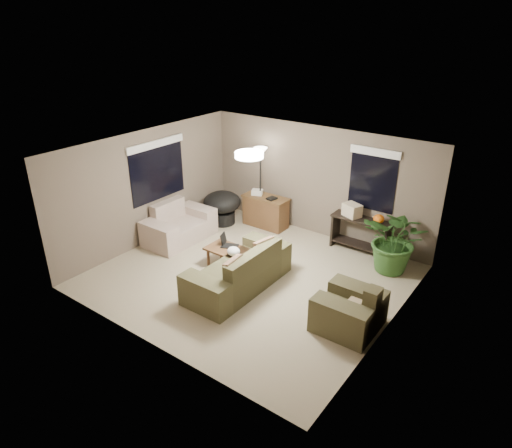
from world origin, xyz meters
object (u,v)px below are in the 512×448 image
Objects in this scene: armchair at (350,311)px; papasan_chair at (222,205)px; main_sofa at (240,274)px; loveseat at (178,227)px; coffee_table at (231,252)px; cat_scratching_post at (355,313)px; desk at (266,211)px; console_table at (361,232)px; houseplant at (396,247)px; floor_lamp at (260,161)px.

papasan_chair is (-4.29, 1.93, 0.17)m from armchair.
main_sofa is 1.38× the size of loveseat.
armchair is (2.16, 0.11, 0.00)m from main_sofa.
cat_scratching_post is at bearing -4.55° from coffee_table.
armchair is 0.91× the size of desk.
loveseat and armchair have the same top height.
console_table is (3.54, 1.90, 0.14)m from loveseat.
papasan_chair is 0.68× the size of houseplant.
coffee_table is at bearing -73.74° from desk.
coffee_table is (1.78, -0.33, 0.06)m from loveseat.
coffee_table is 0.52× the size of floor_lamp.
desk is at bearing 115.33° from main_sofa.
cat_scratching_post is at bearing -32.68° from floor_lamp.
console_table is 0.95× the size of houseplant.
cat_scratching_post is (0.13, -2.05, -0.32)m from houseplant.
cat_scratching_post is (3.55, -2.28, -1.38)m from floor_lamp.
houseplant is at bearing 47.49° from main_sofa.
loveseat is 1.45× the size of desk.
loveseat is 1.30m from papasan_chair.
console_table is at bearing 51.61° from coffee_table.
loveseat is at bearing 161.95° from main_sofa.
floor_lamp is at bearing 145.66° from armchair.
desk reaches higher than coffee_table.
desk is (-1.19, 2.51, 0.08)m from main_sofa.
armchair reaches higher than desk.
main_sofa is 2.16m from armchair.
console_table is 2.78m from floor_lamp.
main_sofa is at bearing -132.51° from houseplant.
loveseat is 3.20× the size of cat_scratching_post.
floor_lamp is (1.03, 1.73, 1.30)m from loveseat.
loveseat is 4.69m from houseplant.
desk is 4.10m from cat_scratching_post.
loveseat is 2.10m from desk.
loveseat is at bearing 173.13° from cat_scratching_post.
coffee_table is at bearing -145.59° from houseplant.
coffee_table is 2.81m from cat_scratching_post.
cat_scratching_post is (4.35, -1.82, -0.25)m from papasan_chair.
papasan_chair is 1.85× the size of cat_scratching_post.
desk is (-0.60, 2.07, 0.02)m from coffee_table.
console_table is (1.76, 2.23, 0.08)m from coffee_table.
houseplant is (-0.08, 2.16, 0.23)m from armchair.
main_sofa and armchair have the same top height.
main_sofa is 3.08m from houseplant.
main_sofa and loveseat have the same top height.
cat_scratching_post is (2.80, -0.22, -0.14)m from coffee_table.
desk is 2.20× the size of cat_scratching_post.
papasan_chair is at bearing -169.26° from console_table.
desk is at bearing 106.26° from coffee_table.
desk is at bearing 26.66° from papasan_chair.
main_sofa is at bearing -113.81° from console_table.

